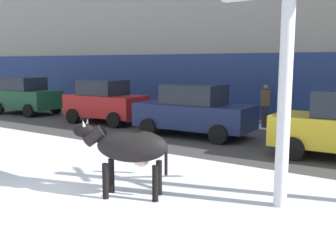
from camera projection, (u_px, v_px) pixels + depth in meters
name	position (u px, v px, depth m)	size (l,w,h in m)	color
ground_plane	(16.00, 213.00, 7.03)	(120.00, 120.00, 0.00)	white
road_strip	(227.00, 140.00, 13.61)	(60.00, 5.60, 0.01)	#423F3F
cow_black	(129.00, 147.00, 7.76)	(1.88, 1.20, 1.54)	black
car_darkgreen_hatchback	(26.00, 96.00, 20.42)	(3.59, 2.08, 1.86)	#194C2D
car_red_hatchback	(105.00, 102.00, 17.35)	(3.59, 2.08, 1.86)	red
car_navy_sedan	(194.00, 111.00, 14.24)	(4.29, 2.17, 1.84)	#19234C
pedestrian_near_billboard	(113.00, 96.00, 20.84)	(0.36, 0.24, 1.73)	#282833
pedestrian_far_left	(265.00, 106.00, 16.16)	(0.36, 0.24, 1.73)	#282833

